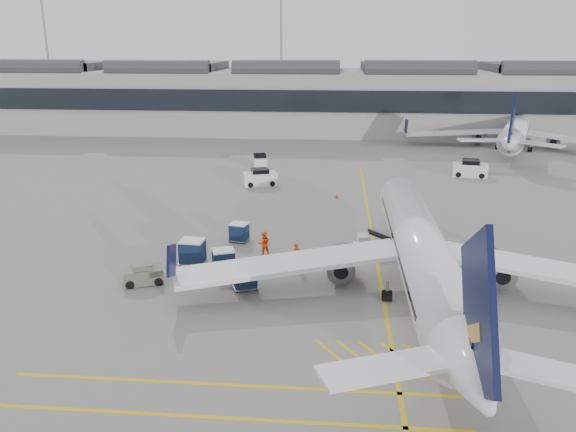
# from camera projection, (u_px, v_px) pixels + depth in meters

# --- Properties ---
(ground) EXTENTS (220.00, 220.00, 0.00)m
(ground) POSITION_uv_depth(u_px,v_px,m) (230.00, 295.00, 36.91)
(ground) COLOR gray
(ground) RESTS_ON ground
(terminal) EXTENTS (200.00, 20.45, 12.40)m
(terminal) POSITION_uv_depth(u_px,v_px,m) (301.00, 97.00, 103.52)
(terminal) COLOR #9E9E99
(terminal) RESTS_ON ground
(light_masts) EXTENTS (113.00, 0.60, 25.45)m
(light_masts) POSITION_uv_depth(u_px,v_px,m) (298.00, 49.00, 114.56)
(light_masts) COLOR slate
(light_masts) RESTS_ON ground
(apron_markings) EXTENTS (0.25, 60.00, 0.01)m
(apron_markings) POSITION_uv_depth(u_px,v_px,m) (374.00, 247.00, 45.60)
(apron_markings) COLOR gold
(apron_markings) RESTS_ON ground
(airliner_main) EXTENTS (32.59, 35.57, 9.46)m
(airliner_main) POSITION_uv_depth(u_px,v_px,m) (421.00, 252.00, 36.67)
(airliner_main) COLOR white
(airliner_main) RESTS_ON ground
(airliner_far) EXTENTS (31.86, 35.31, 9.79)m
(airliner_far) POSITION_uv_depth(u_px,v_px,m) (516.00, 130.00, 86.57)
(airliner_far) COLOR white
(airliner_far) RESTS_ON ground
(belt_loader) EXTENTS (4.41, 1.78, 1.77)m
(belt_loader) POSITION_uv_depth(u_px,v_px,m) (375.00, 246.00, 44.40)
(belt_loader) COLOR silver
(belt_loader) RESTS_ON ground
(baggage_cart_a) EXTENTS (1.76, 1.57, 1.59)m
(baggage_cart_a) POSITION_uv_depth(u_px,v_px,m) (239.00, 232.00, 46.61)
(baggage_cart_a) COLOR gray
(baggage_cart_a) RESTS_ON ground
(baggage_cart_b) EXTENTS (2.00, 1.82, 1.72)m
(baggage_cart_b) POSITION_uv_depth(u_px,v_px,m) (224.00, 260.00, 40.32)
(baggage_cart_b) COLOR gray
(baggage_cart_b) RESTS_ON ground
(baggage_cart_c) EXTENTS (1.98, 1.81, 1.71)m
(baggage_cart_c) POSITION_uv_depth(u_px,v_px,m) (245.00, 276.00, 37.63)
(baggage_cart_c) COLOR gray
(baggage_cart_c) RESTS_ON ground
(baggage_cart_d) EXTENTS (1.97, 1.67, 1.95)m
(baggage_cart_d) POSITION_uv_depth(u_px,v_px,m) (192.00, 251.00, 41.69)
(baggage_cart_d) COLOR gray
(baggage_cart_d) RESTS_ON ground
(ramp_agent_a) EXTENTS (0.80, 0.83, 1.92)m
(ramp_agent_a) POSITION_uv_depth(u_px,v_px,m) (297.00, 256.00, 41.11)
(ramp_agent_a) COLOR #EF520C
(ramp_agent_a) RESTS_ON ground
(ramp_agent_b) EXTENTS (1.14, 0.99, 1.98)m
(ramp_agent_b) POSITION_uv_depth(u_px,v_px,m) (264.00, 244.00, 43.42)
(ramp_agent_b) COLOR #FF4C0D
(ramp_agent_b) RESTS_ON ground
(pushback_tug) EXTENTS (3.02, 2.43, 1.47)m
(pushback_tug) POSITION_uv_depth(u_px,v_px,m) (143.00, 274.00, 38.57)
(pushback_tug) COLOR #5A5E4F
(pushback_tug) RESTS_ON ground
(safety_cone_nose) EXTENTS (0.41, 0.41, 0.57)m
(safety_cone_nose) POSITION_uv_depth(u_px,v_px,m) (337.00, 195.00, 59.81)
(safety_cone_nose) COLOR #F24C0A
(safety_cone_nose) RESTS_ON ground
(safety_cone_engine) EXTENTS (0.37, 0.37, 0.52)m
(safety_cone_engine) POSITION_uv_depth(u_px,v_px,m) (436.00, 278.00, 38.89)
(safety_cone_engine) COLOR #F24C0A
(safety_cone_engine) RESTS_ON ground
(service_van_left) EXTENTS (4.21, 2.95, 1.96)m
(service_van_left) POSITION_uv_depth(u_px,v_px,m) (260.00, 178.00, 64.97)
(service_van_left) COLOR silver
(service_van_left) RESTS_ON ground
(service_van_mid) EXTENTS (2.42, 3.69, 1.75)m
(service_van_mid) POSITION_uv_depth(u_px,v_px,m) (260.00, 161.00, 74.54)
(service_van_mid) COLOR silver
(service_van_mid) RESTS_ON ground
(service_van_right) EXTENTS (4.38, 2.73, 2.10)m
(service_van_right) POSITION_uv_depth(u_px,v_px,m) (470.00, 169.00, 69.26)
(service_van_right) COLOR silver
(service_van_right) RESTS_ON ground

